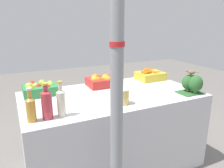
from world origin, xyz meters
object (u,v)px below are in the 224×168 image
carrot_crate (150,75)px  broccoli_pile (192,83)px  sparrow_bird (191,72)px  apple_crate (39,89)px  support_pole (117,60)px  juice_bottle_amber (31,108)px  juice_bottle_ruby (47,104)px  juice_bottle_cloudy (61,102)px  orange_crate (102,81)px  pickle_jar (123,96)px

carrot_crate → broccoli_pile: bearing=-81.6°
broccoli_pile → sparrow_bird: (-0.03, 0.00, 0.12)m
apple_crate → support_pole: bearing=-70.4°
juice_bottle_amber → sparrow_bird: juice_bottle_amber is taller
juice_bottle_ruby → juice_bottle_cloudy: size_ratio=1.00×
carrot_crate → apple_crate: bearing=-180.0°
orange_crate → apple_crate: bearing=179.9°
orange_crate → broccoli_pile: bearing=-39.0°
support_pole → carrot_crate: 1.43m
juice_bottle_amber → juice_bottle_cloudy: 0.21m
apple_crate → pickle_jar: pickle_jar is taller
juice_bottle_amber → apple_crate: bearing=77.2°
juice_bottle_amber → pickle_jar: (0.75, 0.02, -0.03)m
support_pole → pickle_jar: (0.26, 0.40, -0.40)m
juice_bottle_amber → support_pole: bearing=-38.2°
sparrow_bird → pickle_jar: bearing=45.4°
orange_crate → pickle_jar: pickle_jar is taller
juice_bottle_ruby → support_pole: bearing=-45.5°
broccoli_pile → apple_crate: bearing=156.9°
juice_bottle_amber → sparrow_bird: 1.50m
support_pole → sparrow_bird: support_pole is taller
apple_crate → sparrow_bird: 1.49m
apple_crate → broccoli_pile: 1.51m
carrot_crate → juice_bottle_cloudy: 1.37m
orange_crate → juice_bottle_amber: 1.00m
support_pole → pickle_jar: 0.62m
support_pole → pickle_jar: size_ratio=18.34×
support_pole → juice_bottle_cloudy: 0.59m
juice_bottle_cloudy → pickle_jar: size_ratio=2.00×
orange_crate → sparrow_bird: 0.93m
carrot_crate → pickle_jar: pickle_jar is taller
carrot_crate → pickle_jar: bearing=-140.0°
orange_crate → juice_bottle_ruby: size_ratio=1.15×
carrot_crate → sparrow_bird: sparrow_bird is taller
support_pole → juice_bottle_amber: size_ratio=10.04×
juice_bottle_amber → juice_bottle_cloudy: size_ratio=0.91×
orange_crate → pickle_jar: (-0.05, -0.58, 0.01)m
orange_crate → juice_bottle_ruby: juice_bottle_ruby is taller
orange_crate → pickle_jar: size_ratio=2.30×
support_pole → apple_crate: size_ratio=7.96×
broccoli_pile → juice_bottle_ruby: juice_bottle_ruby is taller
broccoli_pile → pickle_jar: bearing=179.1°
orange_crate → broccoli_pile: broccoli_pile is taller
orange_crate → carrot_crate: 0.64m
juice_bottle_amber → juice_bottle_ruby: (0.11, -0.00, 0.02)m
juice_bottle_ruby → juice_bottle_cloudy: bearing=-0.0°
orange_crate → sparrow_bird: size_ratio=2.97×
juice_bottle_ruby → juice_bottle_cloudy: same height
carrot_crate → sparrow_bird: (0.05, -0.59, 0.16)m
orange_crate → support_pole: bearing=-107.6°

